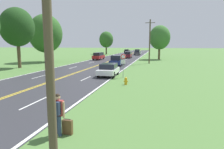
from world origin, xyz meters
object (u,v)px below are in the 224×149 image
tree_left_verge (46,34)px  tree_right_cluster (160,38)px  tree_behind_sign (17,27)px  tree_mid_treeline (106,40)px  car_black_sedan_horizon (127,51)px  car_red_van_mid_near (99,56)px  car_maroon_van_mid_far (128,55)px  fire_hydrant (126,81)px  car_dark_green_van_distant (137,52)px  hitchhiker_person (58,110)px  car_dark_blue_suv_approaching (117,60)px  car_white_sedan_nearest (108,69)px  traffic_sign (123,60)px  car_dark_grey_sedan_receding (137,53)px  suitcase (67,127)px

tree_left_verge → tree_right_cluster: tree_left_verge is taller
tree_behind_sign → tree_mid_treeline: size_ratio=1.10×
tree_right_cluster → car_black_sedan_horizon: tree_right_cluster is taller
car_red_van_mid_near → car_maroon_van_mid_far: (5.78, 7.61, -0.01)m
fire_hydrant → car_maroon_van_mid_far: 35.42m
tree_right_cluster → car_dark_green_van_distant: size_ratio=1.97×
hitchhiker_person → car_dark_blue_suv_approaching: size_ratio=0.37×
car_dark_blue_suv_approaching → tree_behind_sign: bearing=-64.9°
hitchhiker_person → fire_hydrant: hitchhiker_person is taller
tree_right_cluster → car_white_sedan_nearest: (-5.70, -27.73, -4.44)m
car_red_van_mid_near → car_dark_green_van_distant: car_dark_green_van_distant is taller
hitchhiker_person → car_maroon_van_mid_far: (-4.01, 45.61, -0.14)m
hitchhiker_person → traffic_sign: bearing=2.0°
traffic_sign → tree_left_verge: size_ratio=0.27×
fire_hydrant → tree_left_verge: tree_left_verge is taller
tree_mid_treeline → car_dark_green_van_distant: tree_mid_treeline is taller
hitchhiker_person → car_dark_grey_sedan_receding: bearing=5.4°
tree_right_cluster → car_black_sedan_horizon: (-14.14, 40.91, -4.48)m
suitcase → tree_right_cluster: size_ratio=0.08×
hitchhiker_person → suitcase: hitchhiker_person is taller
car_dark_blue_suv_approaching → car_dark_green_van_distant: bearing=-177.9°
tree_mid_treeline → car_dark_blue_suv_approaching: 40.37m
tree_left_verge → tree_mid_treeline: 34.47m
car_maroon_van_mid_far → car_dark_green_van_distant: (0.28, 22.36, 0.02)m
car_dark_blue_suv_approaching → car_dark_grey_sedan_receding: (-0.11, 33.97, -0.17)m
car_white_sedan_nearest → car_black_sedan_horizon: (-8.44, 68.64, -0.04)m
car_dark_green_van_distant → car_dark_grey_sedan_receding: bearing=6.5°
car_white_sedan_nearest → fire_hydrant: bearing=29.8°
tree_right_cluster → car_black_sedan_horizon: 43.51m
car_dark_grey_sedan_receding → car_maroon_van_mid_far: bearing=-4.9°
traffic_sign → fire_hydrant: bearing=-76.4°
suitcase → tree_behind_sign: bearing=44.0°
car_maroon_van_mid_far → car_dark_grey_sedan_receding: (1.02, 14.51, -0.14)m
hitchhiker_person → fire_hydrant: bearing=-3.0°
suitcase → car_dark_blue_suv_approaching: 26.19m
car_dark_green_van_distant → fire_hydrant: bearing=5.9°
car_dark_blue_suv_approaching → car_maroon_van_mid_far: car_dark_blue_suv_approaching is taller
hitchhiker_person → tree_left_verge: 35.78m
car_dark_blue_suv_approaching → car_red_van_mid_near: bearing=-148.8°
car_dark_green_van_distant → car_white_sedan_nearest: bearing=3.3°
tree_right_cluster → car_white_sedan_nearest: tree_right_cluster is taller
car_red_van_mid_near → car_dark_green_van_distant: 30.58m
fire_hydrant → tree_mid_treeline: 56.41m
car_white_sedan_nearest → car_dark_grey_sedan_receding: size_ratio=0.90×
traffic_sign → car_dark_grey_sedan_receding: traffic_sign is taller
suitcase → car_dark_green_van_distant: (-4.05, 67.80, 0.61)m
car_red_van_mid_near → car_dark_grey_sedan_receding: (6.80, 22.12, -0.15)m
car_maroon_van_mid_far → tree_mid_treeline: bearing=-151.2°
tree_behind_sign → car_maroon_van_mid_far: size_ratio=1.95×
hitchhiker_person → tree_mid_treeline: (-14.82, 64.47, 4.25)m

